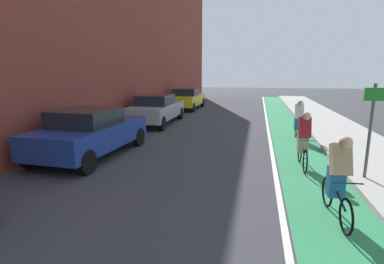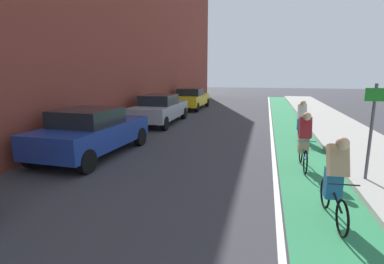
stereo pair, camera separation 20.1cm
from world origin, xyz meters
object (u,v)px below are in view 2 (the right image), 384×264
Objects in this scene: parked_sedan_blue at (92,132)px; street_sign_post at (372,123)px; cyclist_mid at (335,178)px; parked_sedan_yellow_cab at (191,98)px; cyclist_trailing at (304,140)px; parked_sedan_silver at (160,109)px; cyclist_far at (301,119)px.

parked_sedan_blue is 1.93× the size of street_sign_post.
parked_sedan_yellow_cab is at bearing 112.85° from cyclist_mid.
cyclist_trailing reaches higher than parked_sedan_yellow_cab.
parked_sedan_silver is at bearing 89.98° from parked_sedan_blue.
cyclist_mid is 6.68m from cyclist_far.
cyclist_mid is (6.61, -9.04, 0.02)m from parked_sedan_silver.
cyclist_mid reaches higher than parked_sedan_yellow_cab.
cyclist_trailing is 1.76m from street_sign_post.
cyclist_trailing is at bearing -94.97° from cyclist_far.
cyclist_trailing is 0.75× the size of street_sign_post.
parked_sedan_blue is at bearing 175.29° from street_sign_post.
street_sign_post is at bearing -41.87° from parked_sedan_silver.
cyclist_trailing is at bearing 93.19° from cyclist_mid.
cyclist_trailing reaches higher than parked_sedan_silver.
street_sign_post is (1.00, -4.59, 0.65)m from cyclist_far.
parked_sedan_yellow_cab is 11.26m from cyclist_far.
parked_sedan_blue is 2.57× the size of cyclist_trailing.
cyclist_mid is 0.74× the size of street_sign_post.
parked_sedan_yellow_cab is at bearing 89.99° from parked_sedan_blue.
parked_sedan_yellow_cab is 2.06× the size of street_sign_post.
parked_sedan_yellow_cab is at bearing 126.88° from cyclist_far.
cyclist_trailing is (-0.17, 3.03, 0.00)m from cyclist_mid.
cyclist_far is 4.74m from street_sign_post.
parked_sedan_blue is 7.15m from cyclist_mid.
parked_sedan_blue is at bearing 157.57° from cyclist_mid.
cyclist_far is at bearing 88.72° from cyclist_mid.
parked_sedan_blue and parked_sedan_silver have the same top height.
street_sign_post is at bearing -35.40° from cyclist_trailing.
cyclist_far is (0.32, 3.65, 0.04)m from cyclist_trailing.
parked_sedan_yellow_cab is 17.02m from cyclist_mid.
cyclist_trailing reaches higher than cyclist_mid.
parked_sedan_yellow_cab is (-0.00, 6.64, 0.00)m from parked_sedan_silver.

